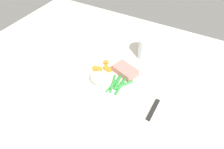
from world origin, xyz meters
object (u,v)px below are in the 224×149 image
(water_glass, at_px, (148,49))
(knife, at_px, (159,98))
(meat_portion, at_px, (125,71))
(dinner_plate, at_px, (112,78))
(fork, at_px, (76,66))

(water_glass, bearing_deg, knife, -57.25)
(meat_portion, bearing_deg, water_glass, 79.07)
(dinner_plate, relative_size, fork, 1.46)
(knife, bearing_deg, fork, 176.66)
(fork, bearing_deg, water_glass, 37.41)
(meat_portion, xyz_separation_m, knife, (0.14, -0.04, -0.03))
(dinner_plate, bearing_deg, meat_portion, 49.40)
(fork, relative_size, knife, 0.81)
(fork, distance_m, water_glass, 0.29)
(dinner_plate, height_order, fork, dinner_plate)
(dinner_plate, height_order, water_glass, water_glass)
(dinner_plate, relative_size, meat_portion, 2.81)
(fork, bearing_deg, meat_portion, 9.56)
(meat_portion, bearing_deg, fork, -167.89)
(dinner_plate, xyz_separation_m, meat_portion, (0.03, 0.04, 0.02))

